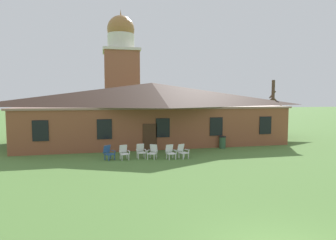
% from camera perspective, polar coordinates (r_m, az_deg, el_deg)
% --- Properties ---
extents(brick_building, '(23.17, 10.40, 5.51)m').
position_cam_1_polar(brick_building, '(27.07, -3.21, 1.75)').
color(brick_building, brown).
rests_on(brick_building, ground).
extents(dome_tower, '(5.18, 5.18, 16.68)m').
position_cam_1_polar(dome_tower, '(42.26, -9.32, 9.11)').
color(dome_tower, '#93563D').
rests_on(dome_tower, ground).
extents(lawn_chair_by_porch, '(0.85, 0.87, 0.96)m').
position_cam_1_polar(lawn_chair_by_porch, '(19.38, -11.83, -6.35)').
color(lawn_chair_by_porch, '#2D5693').
rests_on(lawn_chair_by_porch, ground).
extents(lawn_chair_near_door, '(0.72, 0.76, 0.96)m').
position_cam_1_polar(lawn_chair_near_door, '(19.29, -8.82, -6.36)').
color(lawn_chair_near_door, white).
rests_on(lawn_chair_near_door, ground).
extents(lawn_chair_left_end, '(0.67, 0.70, 0.96)m').
position_cam_1_polar(lawn_chair_left_end, '(19.61, -5.49, -6.14)').
color(lawn_chair_left_end, silver).
rests_on(lawn_chair_left_end, ground).
extents(lawn_chair_middle, '(0.83, 0.86, 0.96)m').
position_cam_1_polar(lawn_chair_middle, '(19.29, -3.07, -6.31)').
color(lawn_chair_middle, white).
rests_on(lawn_chair_middle, ground).
extents(lawn_chair_right_end, '(0.71, 0.75, 0.96)m').
position_cam_1_polar(lawn_chair_right_end, '(19.22, 0.47, -6.34)').
color(lawn_chair_right_end, white).
rests_on(lawn_chair_right_end, ground).
extents(lawn_chair_far_side, '(0.80, 0.84, 0.96)m').
position_cam_1_polar(lawn_chair_far_side, '(19.45, 2.92, -6.21)').
color(lawn_chair_far_side, white).
rests_on(lawn_chair_far_side, ground).
extents(bare_tree_beside_building, '(1.45, 1.51, 6.11)m').
position_cam_1_polar(bare_tree_beside_building, '(35.02, 20.28, 2.67)').
color(bare_tree_beside_building, brown).
rests_on(bare_tree_beside_building, ground).
extents(trash_bin, '(0.56, 0.56, 0.98)m').
position_cam_1_polar(trash_bin, '(23.61, 10.85, -4.38)').
color(trash_bin, '#335638').
rests_on(trash_bin, ground).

